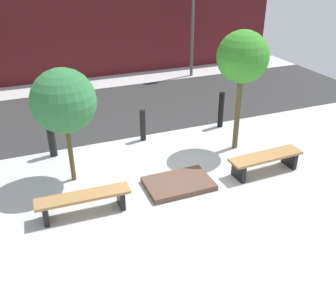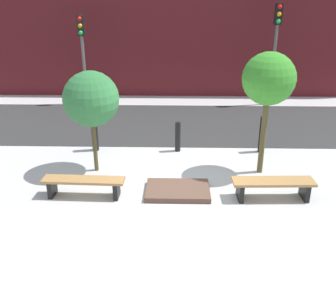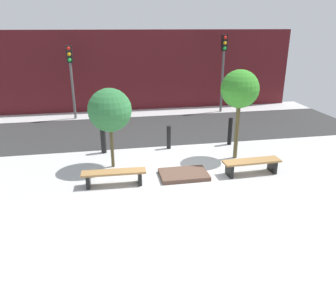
{
  "view_description": "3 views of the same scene",
  "coord_description": "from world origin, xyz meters",
  "px_view_note": "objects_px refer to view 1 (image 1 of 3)",
  "views": [
    {
      "loc": [
        -2.81,
        -6.42,
        4.66
      ],
      "look_at": [
        -0.21,
        0.09,
        1.04
      ],
      "focal_mm": 40.0,
      "sensor_mm": 36.0,
      "label": 1
    },
    {
      "loc": [
        -0.05,
        -7.63,
        4.31
      ],
      "look_at": [
        -0.24,
        0.69,
        0.93
      ],
      "focal_mm": 40.0,
      "sensor_mm": 36.0,
      "label": 2
    },
    {
      "loc": [
        -2.16,
        -8.93,
        4.39
      ],
      "look_at": [
        -0.49,
        -0.02,
        1.09
      ],
      "focal_mm": 35.0,
      "sensor_mm": 36.0,
      "label": 3
    }
  ],
  "objects_px": {
    "bollard_left": "(143,125)",
    "bollard_center": "(221,110)",
    "bollard_far_left": "(51,137)",
    "bench_right": "(265,160)",
    "traffic_light_mid_west": "(193,8)",
    "tree_behind_left_bench": "(64,101)",
    "planter_bed": "(179,184)",
    "tree_behind_right_bench": "(243,58)",
    "bench_left": "(84,200)"
  },
  "relations": [
    {
      "from": "tree_behind_right_bench",
      "to": "bollard_center",
      "type": "xyz_separation_m",
      "value": [
        0.29,
        1.33,
        -1.87
      ]
    },
    {
      "from": "bench_left",
      "to": "bollard_far_left",
      "type": "xyz_separation_m",
      "value": [
        -0.29,
        2.68,
        0.21
      ]
    },
    {
      "from": "bench_left",
      "to": "tree_behind_right_bench",
      "type": "bearing_deg",
      "value": 19.6
    },
    {
      "from": "bollard_far_left",
      "to": "bollard_center",
      "type": "height_order",
      "value": "same"
    },
    {
      "from": "tree_behind_right_bench",
      "to": "bollard_far_left",
      "type": "distance_m",
      "value": 5.08
    },
    {
      "from": "planter_bed",
      "to": "traffic_light_mid_west",
      "type": "bearing_deg",
      "value": 63.1
    },
    {
      "from": "planter_bed",
      "to": "bollard_center",
      "type": "bearing_deg",
      "value": 45.84
    },
    {
      "from": "tree_behind_left_bench",
      "to": "bollard_far_left",
      "type": "bearing_deg",
      "value": 102.38
    },
    {
      "from": "bollard_center",
      "to": "bollard_far_left",
      "type": "bearing_deg",
      "value": 180.0
    },
    {
      "from": "bollard_left",
      "to": "bollard_center",
      "type": "height_order",
      "value": "bollard_center"
    },
    {
      "from": "tree_behind_left_bench",
      "to": "bollard_left",
      "type": "height_order",
      "value": "tree_behind_left_bench"
    },
    {
      "from": "bench_right",
      "to": "traffic_light_mid_west",
      "type": "distance_m",
      "value": 8.21
    },
    {
      "from": "tree_behind_right_bench",
      "to": "bollard_far_left",
      "type": "height_order",
      "value": "tree_behind_right_bench"
    },
    {
      "from": "planter_bed",
      "to": "traffic_light_mid_west",
      "type": "xyz_separation_m",
      "value": [
        3.8,
        7.48,
        2.64
      ]
    },
    {
      "from": "tree_behind_right_bench",
      "to": "traffic_light_mid_west",
      "type": "relative_size",
      "value": 0.78
    },
    {
      "from": "bollard_far_left",
      "to": "bollard_left",
      "type": "xyz_separation_m",
      "value": [
        2.41,
        0.0,
        -0.09
      ]
    },
    {
      "from": "tree_behind_right_bench",
      "to": "bollard_far_left",
      "type": "relative_size",
      "value": 2.89
    },
    {
      "from": "bench_right",
      "to": "tree_behind_left_bench",
      "type": "relative_size",
      "value": 0.7
    },
    {
      "from": "bench_left",
      "to": "bollard_center",
      "type": "distance_m",
      "value": 5.26
    },
    {
      "from": "bench_left",
      "to": "bollard_left",
      "type": "xyz_separation_m",
      "value": [
        2.12,
        2.68,
        0.12
      ]
    },
    {
      "from": "bench_right",
      "to": "bollard_far_left",
      "type": "relative_size",
      "value": 1.72
    },
    {
      "from": "planter_bed",
      "to": "tree_behind_left_bench",
      "type": "xyz_separation_m",
      "value": [
        -2.12,
        1.15,
        1.84
      ]
    },
    {
      "from": "bollard_center",
      "to": "traffic_light_mid_west",
      "type": "xyz_separation_m",
      "value": [
        1.39,
        5.0,
        2.18
      ]
    },
    {
      "from": "tree_behind_left_bench",
      "to": "bollard_far_left",
      "type": "distance_m",
      "value": 1.94
    },
    {
      "from": "bench_right",
      "to": "bollard_center",
      "type": "relative_size",
      "value": 1.72
    },
    {
      "from": "traffic_light_mid_west",
      "to": "bollard_far_left",
      "type": "bearing_deg",
      "value": -141.14
    },
    {
      "from": "planter_bed",
      "to": "bollard_far_left",
      "type": "relative_size",
      "value": 1.38
    },
    {
      "from": "bench_right",
      "to": "tree_behind_right_bench",
      "type": "distance_m",
      "value": 2.47
    },
    {
      "from": "bench_right",
      "to": "traffic_light_mid_west",
      "type": "height_order",
      "value": "traffic_light_mid_west"
    },
    {
      "from": "bollard_far_left",
      "to": "planter_bed",
      "type": "bearing_deg",
      "value": -45.84
    },
    {
      "from": "tree_behind_right_bench",
      "to": "traffic_light_mid_west",
      "type": "distance_m",
      "value": 6.56
    },
    {
      "from": "bollard_center",
      "to": "tree_behind_left_bench",
      "type": "bearing_deg",
      "value": -163.6
    },
    {
      "from": "bench_left",
      "to": "bollard_left",
      "type": "distance_m",
      "value": 3.42
    },
    {
      "from": "bench_right",
      "to": "bollard_far_left",
      "type": "distance_m",
      "value": 5.26
    },
    {
      "from": "planter_bed",
      "to": "traffic_light_mid_west",
      "type": "relative_size",
      "value": 0.37
    },
    {
      "from": "tree_behind_left_bench",
      "to": "tree_behind_right_bench",
      "type": "height_order",
      "value": "tree_behind_right_bench"
    },
    {
      "from": "bollard_left",
      "to": "bollard_center",
      "type": "xyz_separation_m",
      "value": [
        2.41,
        0.0,
        0.09
      ]
    },
    {
      "from": "planter_bed",
      "to": "tree_behind_right_bench",
      "type": "relative_size",
      "value": 0.48
    },
    {
      "from": "traffic_light_mid_west",
      "to": "planter_bed",
      "type": "bearing_deg",
      "value": -116.9
    },
    {
      "from": "planter_bed",
      "to": "bollard_center",
      "type": "relative_size",
      "value": 1.38
    },
    {
      "from": "bollard_center",
      "to": "traffic_light_mid_west",
      "type": "bearing_deg",
      "value": 74.5
    },
    {
      "from": "planter_bed",
      "to": "bollard_center",
      "type": "xyz_separation_m",
      "value": [
        2.41,
        2.48,
        0.47
      ]
    },
    {
      "from": "tree_behind_left_bench",
      "to": "bollard_far_left",
      "type": "height_order",
      "value": "tree_behind_left_bench"
    },
    {
      "from": "planter_bed",
      "to": "traffic_light_mid_west",
      "type": "distance_m",
      "value": 8.8
    },
    {
      "from": "tree_behind_right_bench",
      "to": "traffic_light_mid_west",
      "type": "bearing_deg",
      "value": 75.15
    },
    {
      "from": "bench_left",
      "to": "bollard_left",
      "type": "bearing_deg",
      "value": 53.63
    },
    {
      "from": "traffic_light_mid_west",
      "to": "bench_right",
      "type": "bearing_deg",
      "value": -102.33
    },
    {
      "from": "bench_left",
      "to": "planter_bed",
      "type": "relative_size",
      "value": 1.26
    },
    {
      "from": "tree_behind_left_bench",
      "to": "bollard_far_left",
      "type": "xyz_separation_m",
      "value": [
        -0.29,
        1.33,
        -1.38
      ]
    },
    {
      "from": "bench_left",
      "to": "tree_behind_right_bench",
      "type": "xyz_separation_m",
      "value": [
        4.23,
        1.35,
        2.08
      ]
    }
  ]
}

